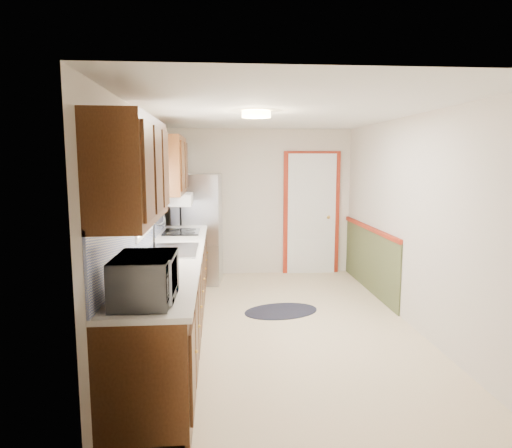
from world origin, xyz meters
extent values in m
cube|color=beige|center=(0.00, 0.00, 0.00)|extent=(3.20, 5.20, 0.12)
cube|color=white|center=(0.00, 0.00, 2.40)|extent=(3.20, 5.20, 0.12)
cube|color=beige|center=(0.00, 2.50, 1.20)|extent=(3.20, 0.10, 2.40)
cube|color=beige|center=(0.00, -2.50, 1.20)|extent=(3.20, 0.10, 2.40)
cube|color=beige|center=(-1.50, 0.00, 1.20)|extent=(0.10, 5.20, 2.40)
cube|color=beige|center=(1.50, 0.00, 1.20)|extent=(0.10, 5.20, 2.40)
cube|color=#3D200E|center=(-1.20, -0.30, 0.45)|extent=(0.60, 4.00, 0.90)
cube|color=white|center=(-1.19, -0.30, 0.92)|extent=(0.63, 4.00, 0.04)
cube|color=#5671D0|center=(-1.49, -0.30, 1.22)|extent=(0.02, 4.00, 0.55)
cube|color=#3D200E|center=(-1.32, -1.60, 1.83)|extent=(0.35, 1.40, 0.75)
cube|color=#3D200E|center=(-1.32, 1.10, 1.83)|extent=(0.35, 1.20, 0.75)
cube|color=white|center=(-1.49, -0.20, 1.62)|extent=(0.02, 1.00, 0.90)
cube|color=#DB4529|center=(-1.44, -0.20, 1.97)|extent=(0.05, 1.12, 0.24)
cube|color=#B7B7BC|center=(-1.19, -0.20, 0.95)|extent=(0.52, 0.82, 0.02)
cube|color=white|center=(-1.27, 1.15, 1.38)|extent=(0.45, 0.60, 0.15)
cube|color=maroon|center=(0.85, 2.47, 1.00)|extent=(0.94, 0.05, 2.08)
cube|color=white|center=(0.85, 2.44, 1.00)|extent=(0.80, 0.04, 2.00)
cube|color=#48502D|center=(1.49, 1.35, 0.45)|extent=(0.02, 2.30, 0.90)
cube|color=maroon|center=(1.48, 1.35, 0.92)|extent=(0.04, 2.30, 0.06)
cylinder|color=#FFD88C|center=(-0.30, -0.20, 2.36)|extent=(0.30, 0.30, 0.06)
imported|color=white|center=(-1.20, -1.95, 1.14)|extent=(0.33, 0.58, 0.39)
cube|color=#B7B7BC|center=(-1.02, 2.05, 0.84)|extent=(0.76, 0.72, 1.68)
cylinder|color=black|center=(-1.25, 1.68, 0.76)|extent=(0.02, 0.02, 1.18)
ellipsoid|color=black|center=(0.07, 0.50, 0.01)|extent=(1.06, 0.81, 0.01)
cube|color=black|center=(-1.19, 1.04, 0.95)|extent=(0.47, 0.56, 0.02)
camera|label=1|loc=(-0.70, -5.00, 1.89)|focal=32.00mm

